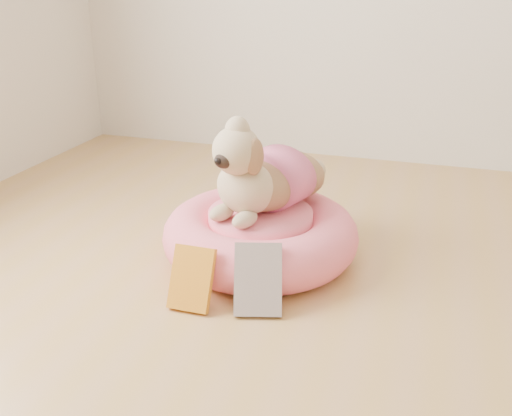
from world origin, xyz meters
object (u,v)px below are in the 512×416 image
(pet_bed, at_px, (260,235))
(book_white, at_px, (258,279))
(book_yellow, at_px, (192,278))
(dog, at_px, (263,160))

(pet_bed, distance_m, book_white, 0.33)
(book_yellow, bearing_deg, dog, 75.25)
(pet_bed, height_order, book_yellow, book_yellow)
(dog, relative_size, book_yellow, 2.52)
(dog, bearing_deg, pet_bed, -73.87)
(dog, xyz_separation_m, book_yellow, (-0.10, -0.38, -0.26))
(book_yellow, height_order, book_white, book_white)
(dog, xyz_separation_m, book_white, (0.09, -0.34, -0.25))
(pet_bed, relative_size, book_white, 3.15)
(pet_bed, bearing_deg, book_white, -73.92)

